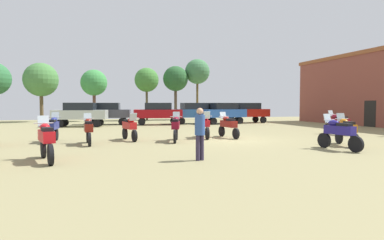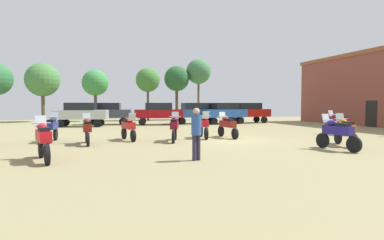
{
  "view_description": "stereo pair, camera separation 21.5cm",
  "coord_description": "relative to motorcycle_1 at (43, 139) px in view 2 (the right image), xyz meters",
  "views": [
    {
      "loc": [
        -6.62,
        -15.73,
        1.92
      ],
      "look_at": [
        -0.09,
        6.6,
        0.75
      ],
      "focal_mm": 30.02,
      "sensor_mm": 36.0,
      "label": 1
    },
    {
      "loc": [
        -6.42,
        -15.79,
        1.92
      ],
      "look_at": [
        -0.09,
        6.6,
        0.75
      ],
      "focal_mm": 30.02,
      "sensor_mm": 36.0,
      "label": 2
    }
  ],
  "objects": [
    {
      "name": "motorcycle_9",
      "position": [
        5.42,
        4.32,
        -0.0
      ],
      "size": [
        0.82,
        2.16,
        1.49
      ],
      "rotation": [
        0.0,
        0.0,
        -0.29
      ],
      "color": "black",
      "rests_on": "ground"
    },
    {
      "name": "car_3",
      "position": [
        6.87,
        17.34,
        0.43
      ],
      "size": [
        4.53,
        2.44,
        2.0
      ],
      "rotation": [
        0.0,
        0.0,
        1.42
      ],
      "color": "black",
      "rests_on": "ground"
    },
    {
      "name": "motorcycle_1",
      "position": [
        0.0,
        0.0,
        0.0
      ],
      "size": [
        0.82,
        2.24,
        1.49
      ],
      "rotation": [
        0.0,
        0.0,
        0.27
      ],
      "color": "black",
      "rests_on": "ground"
    },
    {
      "name": "motorcycle_8",
      "position": [
        3.21,
        5.4,
        -0.03
      ],
      "size": [
        0.75,
        2.08,
        1.44
      ],
      "rotation": [
        0.0,
        0.0,
        3.38
      ],
      "color": "black",
      "rests_on": "ground"
    },
    {
      "name": "car_5",
      "position": [
        13.08,
        17.03,
        0.43
      ],
      "size": [
        4.56,
        2.55,
        2.0
      ],
      "rotation": [
        0.0,
        0.0,
        1.75
      ],
      "color": "black",
      "rests_on": "ground"
    },
    {
      "name": "car_1",
      "position": [
        2.37,
        18.97,
        0.43
      ],
      "size": [
        4.54,
        2.48,
        2.0
      ],
      "rotation": [
        0.0,
        0.0,
        1.41
      ],
      "color": "black",
      "rests_on": "ground"
    },
    {
      "name": "car_6",
      "position": [
        15.88,
        17.69,
        0.43
      ],
      "size": [
        4.42,
        2.1,
        2.0
      ],
      "rotation": [
        0.0,
        0.0,
        1.64
      ],
      "color": "black",
      "rests_on": "ground"
    },
    {
      "name": "person_1",
      "position": [
        4.92,
        -1.28,
        0.3
      ],
      "size": [
        0.43,
        0.43,
        1.76
      ],
      "rotation": [
        0.0,
        0.0,
        3.47
      ],
      "color": "#2E253E",
      "rests_on": "ground"
    },
    {
      "name": "tree_3",
      "position": [
        -4.12,
        25.72,
        3.7
      ],
      "size": [
        3.54,
        3.54,
        6.23
      ],
      "color": "brown",
      "rests_on": "ground"
    },
    {
      "name": "motorcycle_11",
      "position": [
        15.93,
        4.99,
        -0.0
      ],
      "size": [
        0.68,
        2.21,
        1.49
      ],
      "rotation": [
        0.0,
        0.0,
        0.16
      ],
      "color": "black",
      "rests_on": "ground"
    },
    {
      "name": "motorcycle_7",
      "position": [
        8.67,
        5.23,
        -0.03
      ],
      "size": [
        0.62,
        2.24,
        1.44
      ],
      "rotation": [
        0.0,
        0.0,
        0.11
      ],
      "color": "black",
      "rests_on": "ground"
    },
    {
      "name": "tree_5",
      "position": [
        10.5,
        25.72,
        4.11
      ],
      "size": [
        2.96,
        2.96,
        6.37
      ],
      "color": "brown",
      "rests_on": "ground"
    },
    {
      "name": "motorcycle_5",
      "position": [
        12.5,
        0.54,
        -0.02
      ],
      "size": [
        0.8,
        2.07,
        1.46
      ],
      "rotation": [
        0.0,
        0.0,
        -0.29
      ],
      "color": "black",
      "rests_on": "ground"
    },
    {
      "name": "tree_1",
      "position": [
        1.24,
        25.36,
        3.45
      ],
      "size": [
        2.85,
        2.85,
        5.65
      ],
      "color": "brown",
      "rests_on": "ground"
    },
    {
      "name": "tree_6",
      "position": [
        13.25,
        25.85,
        5.04
      ],
      "size": [
        3.0,
        3.0,
        7.32
      ],
      "color": "brown",
      "rests_on": "ground"
    },
    {
      "name": "motorcycle_2",
      "position": [
        11.19,
        -0.51,
        -0.01
      ],
      "size": [
        0.68,
        2.17,
        1.48
      ],
      "rotation": [
        0.0,
        0.0,
        0.17
      ],
      "color": "black",
      "rests_on": "ground"
    },
    {
      "name": "ground_plane",
      "position": [
        8.29,
        4.27,
        -0.75
      ],
      "size": [
        44.0,
        52.0,
        0.02
      ],
      "color": "#8D8559"
    },
    {
      "name": "tree_4",
      "position": [
        7.03,
        25.46,
        3.89
      ],
      "size": [
        2.76,
        2.76,
        6.04
      ],
      "color": "#4D432C",
      "rests_on": "ground"
    },
    {
      "name": "motorcycle_12",
      "position": [
        -0.51,
        5.69,
        -0.01
      ],
      "size": [
        0.62,
        2.21,
        1.48
      ],
      "rotation": [
        0.0,
        0.0,
        -0.07
      ],
      "color": "black",
      "rests_on": "ground"
    },
    {
      "name": "car_2",
      "position": [
        10.5,
        17.99,
        0.43
      ],
      "size": [
        4.34,
        1.91,
        2.0
      ],
      "rotation": [
        0.0,
        0.0,
        1.6
      ],
      "color": "black",
      "rests_on": "ground"
    },
    {
      "name": "car_4",
      "position": [
        0.22,
        16.74,
        0.43
      ],
      "size": [
        4.55,
        2.52,
        2.0
      ],
      "rotation": [
        0.0,
        0.0,
        1.4
      ],
      "color": "black",
      "rests_on": "ground"
    },
    {
      "name": "motorcycle_3",
      "position": [
        7.31,
        5.38,
        -0.0
      ],
      "size": [
        0.63,
        2.2,
        1.49
      ],
      "rotation": [
        0.0,
        0.0,
        3.02
      ],
      "color": "black",
      "rests_on": "ground"
    },
    {
      "name": "motorcycle_6",
      "position": [
        1.21,
        4.25,
        -0.02
      ],
      "size": [
        0.62,
        2.12,
        1.45
      ],
      "rotation": [
        0.0,
        0.0,
        0.08
      ],
      "color": "black",
      "rests_on": "ground"
    }
  ]
}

